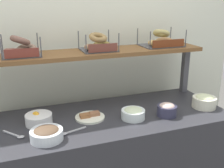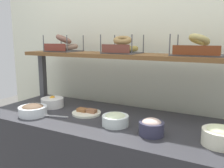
# 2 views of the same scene
# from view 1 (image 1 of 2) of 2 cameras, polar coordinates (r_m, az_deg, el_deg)

# --- Properties ---
(back_wall) EXTENTS (2.94, 0.06, 2.40)m
(back_wall) POSITION_cam_1_polar(r_m,az_deg,el_deg) (2.37, -4.99, 6.35)
(back_wall) COLOR silver
(back_wall) RESTS_ON ground_plane
(deli_counter) EXTENTS (1.74, 0.70, 0.85)m
(deli_counter) POSITION_cam_1_polar(r_m,az_deg,el_deg) (2.19, -0.44, -16.88)
(deli_counter) COLOR #2D2D33
(deli_counter) RESTS_ON ground_plane
(shelf_riser_right) EXTENTS (0.05, 0.05, 0.40)m
(shelf_riser_right) POSITION_cam_1_polar(r_m,az_deg,el_deg) (2.49, 15.13, 2.84)
(shelf_riser_right) COLOR #4C4C51
(shelf_riser_right) RESTS_ON deli_counter
(upper_shelf) EXTENTS (1.70, 0.32, 0.03)m
(upper_shelf) POSITION_cam_1_polar(r_m,az_deg,el_deg) (2.09, -3.00, 6.64)
(upper_shelf) COLOR brown
(upper_shelf) RESTS_ON shelf_riser_left
(bowl_chocolate_spread) EXTENTS (0.20, 0.20, 0.08)m
(bowl_chocolate_spread) POSITION_cam_1_polar(r_m,az_deg,el_deg) (1.70, -13.66, -10.17)
(bowl_chocolate_spread) COLOR white
(bowl_chocolate_spread) RESTS_ON deli_counter
(bowl_tuna_salad) EXTENTS (0.14, 0.14, 0.10)m
(bowl_tuna_salad) POSITION_cam_1_polar(r_m,az_deg,el_deg) (2.00, 11.52, -5.27)
(bowl_tuna_salad) COLOR #34334B
(bowl_tuna_salad) RESTS_ON deli_counter
(bowl_scallion_spread) EXTENTS (0.17, 0.17, 0.08)m
(bowl_scallion_spread) POSITION_cam_1_polar(r_m,az_deg,el_deg) (1.93, 4.49, -6.16)
(bowl_scallion_spread) COLOR white
(bowl_scallion_spread) RESTS_ON deli_counter
(bowl_potato_salad) EXTENTS (0.18, 0.18, 0.11)m
(bowl_potato_salad) POSITION_cam_1_polar(r_m,az_deg,el_deg) (2.22, 18.92, -3.41)
(bowl_potato_salad) COLOR #EAE8C9
(bowl_potato_salad) RESTS_ON deli_counter
(bowl_fruit_salad) EXTENTS (0.18, 0.18, 0.08)m
(bowl_fruit_salad) POSITION_cam_1_polar(r_m,az_deg,el_deg) (1.91, -15.25, -7.13)
(bowl_fruit_salad) COLOR white
(bowl_fruit_salad) RESTS_ON deli_counter
(serving_plate_white) EXTENTS (0.21, 0.21, 0.04)m
(serving_plate_white) POSITION_cam_1_polar(r_m,az_deg,el_deg) (1.94, -4.69, -6.93)
(serving_plate_white) COLOR white
(serving_plate_white) RESTS_ON deli_counter
(serving_spoon_near_plate) EXTENTS (0.18, 0.07, 0.01)m
(serving_spoon_near_plate) POSITION_cam_1_polar(r_m,az_deg,el_deg) (1.76, -8.97, -10.00)
(serving_spoon_near_plate) COLOR #B7B7BC
(serving_spoon_near_plate) RESTS_ON deli_counter
(serving_spoon_by_edge) EXTENTS (0.13, 0.14, 0.01)m
(serving_spoon_by_edge) POSITION_cam_1_polar(r_m,az_deg,el_deg) (1.80, -19.58, -10.19)
(serving_spoon_by_edge) COLOR #B7B7BC
(serving_spoon_by_edge) RESTS_ON deli_counter
(bagel_basket_poppy) EXTENTS (0.27, 0.26, 0.15)m
(bagel_basket_poppy) POSITION_cam_1_polar(r_m,az_deg,el_deg) (2.00, -18.72, 7.13)
(bagel_basket_poppy) COLOR #4C4C51
(bagel_basket_poppy) RESTS_ON upper_shelf
(bagel_basket_everything) EXTENTS (0.27, 0.26, 0.14)m
(bagel_basket_everything) POSITION_cam_1_polar(r_m,az_deg,el_deg) (2.09, -2.97, 8.36)
(bagel_basket_everything) COLOR #4C4C51
(bagel_basket_everything) RESTS_ON upper_shelf
(bagel_basket_sesame) EXTENTS (0.34, 0.24, 0.15)m
(bagel_basket_sesame) POSITION_cam_1_polar(r_m,az_deg,el_deg) (2.32, 10.31, 9.04)
(bagel_basket_sesame) COLOR #4C4C51
(bagel_basket_sesame) RESTS_ON upper_shelf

